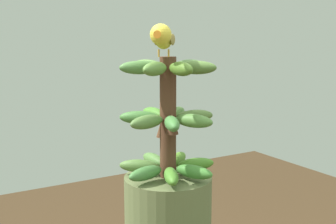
% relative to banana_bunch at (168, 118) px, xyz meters
% --- Properties ---
extents(banana_bunch, '(0.29, 0.29, 0.35)m').
position_rel_banana_bunch_xyz_m(banana_bunch, '(0.00, 0.00, 0.00)').
color(banana_bunch, '#4C2D1E').
rests_on(banana_bunch, banana_tree).
extents(perched_bird, '(0.18, 0.15, 0.09)m').
position_rel_banana_bunch_xyz_m(perched_bird, '(0.03, -0.03, 0.23)').
color(perched_bird, '#C68933').
rests_on(perched_bird, banana_bunch).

